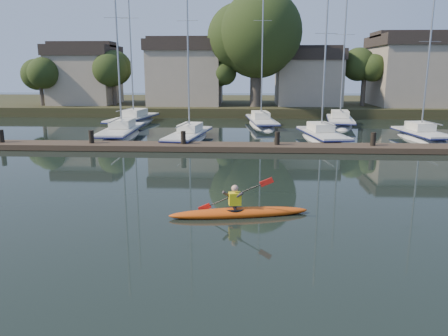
{
  "coord_description": "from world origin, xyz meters",
  "views": [
    {
      "loc": [
        1.03,
        -13.52,
        5.12
      ],
      "look_at": [
        0.15,
        3.57,
        1.2
      ],
      "focal_mm": 35.0,
      "sensor_mm": 36.0,
      "label": 1
    }
  ],
  "objects_px": {
    "sailboat_5": "(133,126)",
    "sailboat_7": "(340,127)",
    "sailboat_2": "(189,143)",
    "sailboat_6": "(261,127)",
    "sailboat_4": "(421,142)",
    "kayak": "(239,211)",
    "sailboat_3": "(322,143)",
    "sailboat_1": "(121,139)",
    "dock": "(230,147)"
  },
  "relations": [
    {
      "from": "sailboat_5",
      "to": "sailboat_7",
      "type": "distance_m",
      "value": 19.32
    },
    {
      "from": "kayak",
      "to": "sailboat_6",
      "type": "bearing_deg",
      "value": 75.84
    },
    {
      "from": "sailboat_3",
      "to": "sailboat_4",
      "type": "xyz_separation_m",
      "value": [
        7.39,
        0.69,
        -0.0
      ]
    },
    {
      "from": "sailboat_4",
      "to": "sailboat_7",
      "type": "height_order",
      "value": "sailboat_7"
    },
    {
      "from": "sailboat_4",
      "to": "sailboat_7",
      "type": "xyz_separation_m",
      "value": [
        -4.3,
        8.12,
        -0.01
      ]
    },
    {
      "from": "kayak",
      "to": "sailboat_2",
      "type": "bearing_deg",
      "value": 92.92
    },
    {
      "from": "dock",
      "to": "sailboat_3",
      "type": "bearing_deg",
      "value": 32.77
    },
    {
      "from": "kayak",
      "to": "sailboat_5",
      "type": "bearing_deg",
      "value": 101.5
    },
    {
      "from": "sailboat_2",
      "to": "sailboat_3",
      "type": "height_order",
      "value": "sailboat_2"
    },
    {
      "from": "kayak",
      "to": "sailboat_4",
      "type": "distance_m",
      "value": 22.05
    },
    {
      "from": "sailboat_2",
      "to": "sailboat_7",
      "type": "xyz_separation_m",
      "value": [
        12.8,
        9.28,
        -0.03
      ]
    },
    {
      "from": "sailboat_1",
      "to": "sailboat_4",
      "type": "bearing_deg",
      "value": -2.43
    },
    {
      "from": "dock",
      "to": "sailboat_1",
      "type": "xyz_separation_m",
      "value": [
        -8.51,
        5.06,
        -0.41
      ]
    },
    {
      "from": "sailboat_2",
      "to": "sailboat_4",
      "type": "xyz_separation_m",
      "value": [
        17.09,
        1.17,
        -0.02
      ]
    },
    {
      "from": "sailboat_1",
      "to": "sailboat_5",
      "type": "xyz_separation_m",
      "value": [
        -1.17,
        8.03,
        -0.0
      ]
    },
    {
      "from": "sailboat_5",
      "to": "sailboat_1",
      "type": "bearing_deg",
      "value": -72.6
    },
    {
      "from": "sailboat_4",
      "to": "sailboat_2",
      "type": "bearing_deg",
      "value": 176.42
    },
    {
      "from": "sailboat_5",
      "to": "sailboat_6",
      "type": "relative_size",
      "value": 1.04
    },
    {
      "from": "sailboat_4",
      "to": "sailboat_5",
      "type": "distance_m",
      "value": 24.99
    },
    {
      "from": "sailboat_3",
      "to": "kayak",
      "type": "bearing_deg",
      "value": -117.71
    },
    {
      "from": "kayak",
      "to": "sailboat_4",
      "type": "height_order",
      "value": "sailboat_4"
    },
    {
      "from": "sailboat_2",
      "to": "sailboat_3",
      "type": "relative_size",
      "value": 1.1
    },
    {
      "from": "kayak",
      "to": "sailboat_1",
      "type": "relative_size",
      "value": 0.33
    },
    {
      "from": "sailboat_4",
      "to": "sailboat_6",
      "type": "relative_size",
      "value": 0.77
    },
    {
      "from": "kayak",
      "to": "sailboat_2",
      "type": "xyz_separation_m",
      "value": [
        -3.95,
        16.54,
        -0.37
      ]
    },
    {
      "from": "sailboat_4",
      "to": "sailboat_5",
      "type": "xyz_separation_m",
      "value": [
        -23.61,
        8.19,
        -0.01
      ]
    },
    {
      "from": "sailboat_1",
      "to": "sailboat_6",
      "type": "distance_m",
      "value": 13.32
    },
    {
      "from": "dock",
      "to": "sailboat_2",
      "type": "distance_m",
      "value": 4.91
    },
    {
      "from": "kayak",
      "to": "sailboat_7",
      "type": "distance_m",
      "value": 27.3
    },
    {
      "from": "sailboat_2",
      "to": "sailboat_6",
      "type": "xyz_separation_m",
      "value": [
        5.57,
        8.96,
        -0.0
      ]
    },
    {
      "from": "sailboat_1",
      "to": "sailboat_3",
      "type": "distance_m",
      "value": 15.08
    },
    {
      "from": "sailboat_3",
      "to": "sailboat_5",
      "type": "height_order",
      "value": "sailboat_5"
    },
    {
      "from": "dock",
      "to": "sailboat_4",
      "type": "bearing_deg",
      "value": 19.4
    },
    {
      "from": "dock",
      "to": "sailboat_1",
      "type": "bearing_deg",
      "value": 149.25
    },
    {
      "from": "sailboat_1",
      "to": "sailboat_4",
      "type": "xyz_separation_m",
      "value": [
        22.44,
        -0.16,
        0.01
      ]
    },
    {
      "from": "sailboat_3",
      "to": "dock",
      "type": "bearing_deg",
      "value": -156.25
    },
    {
      "from": "kayak",
      "to": "sailboat_5",
      "type": "height_order",
      "value": "sailboat_5"
    },
    {
      "from": "dock",
      "to": "sailboat_5",
      "type": "height_order",
      "value": "sailboat_5"
    },
    {
      "from": "kayak",
      "to": "sailboat_5",
      "type": "relative_size",
      "value": 0.31
    },
    {
      "from": "sailboat_3",
      "to": "sailboat_6",
      "type": "relative_size",
      "value": 0.82
    },
    {
      "from": "dock",
      "to": "sailboat_7",
      "type": "distance_m",
      "value": 16.21
    },
    {
      "from": "sailboat_3",
      "to": "sailboat_4",
      "type": "relative_size",
      "value": 1.07
    },
    {
      "from": "sailboat_6",
      "to": "sailboat_7",
      "type": "xyz_separation_m",
      "value": [
        7.22,
        0.33,
        -0.02
      ]
    },
    {
      "from": "dock",
      "to": "sailboat_7",
      "type": "bearing_deg",
      "value": 53.5
    },
    {
      "from": "dock",
      "to": "sailboat_4",
      "type": "height_order",
      "value": "sailboat_4"
    },
    {
      "from": "sailboat_4",
      "to": "sailboat_1",
      "type": "bearing_deg",
      "value": 172.11
    },
    {
      "from": "sailboat_1",
      "to": "sailboat_4",
      "type": "height_order",
      "value": "sailboat_1"
    },
    {
      "from": "kayak",
      "to": "sailboat_6",
      "type": "xyz_separation_m",
      "value": [
        1.62,
        25.49,
        -0.38
      ]
    },
    {
      "from": "sailboat_2",
      "to": "sailboat_3",
      "type": "xyz_separation_m",
      "value": [
        9.71,
        0.47,
        -0.01
      ]
    },
    {
      "from": "dock",
      "to": "sailboat_2",
      "type": "xyz_separation_m",
      "value": [
        -3.16,
        3.74,
        -0.38
      ]
    }
  ]
}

